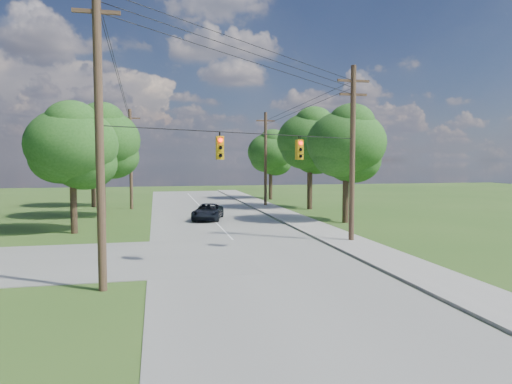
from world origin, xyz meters
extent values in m
plane|color=#2E521B|center=(0.00, 0.00, 0.00)|extent=(140.00, 140.00, 0.00)
cube|color=gray|center=(2.00, 5.00, 0.01)|extent=(10.00, 100.00, 0.03)
cube|color=#9D9993|center=(8.70, 5.00, 0.06)|extent=(2.60, 100.00, 0.12)
cylinder|color=brown|center=(-4.60, 0.40, 6.00)|extent=(0.32, 0.32, 12.00)
cube|color=brown|center=(-4.60, 0.40, 10.30)|extent=(1.70, 0.12, 0.14)
cylinder|color=brown|center=(8.90, 8.00, 5.25)|extent=(0.32, 0.32, 10.50)
cube|color=brown|center=(8.90, 8.00, 9.60)|extent=(2.00, 0.12, 0.14)
cube|color=brown|center=(8.90, 8.00, 8.80)|extent=(1.70, 0.12, 0.14)
cylinder|color=brown|center=(8.90, 30.00, 5.00)|extent=(0.32, 0.32, 10.00)
cube|color=brown|center=(8.90, 30.00, 9.10)|extent=(2.00, 0.12, 0.14)
cylinder|color=brown|center=(-5.00, 30.00, 5.00)|extent=(0.32, 0.32, 10.00)
cube|color=brown|center=(-5.00, 30.00, 9.10)|extent=(2.00, 0.12, 0.14)
cylinder|color=black|center=(2.15, 4.20, 10.35)|extent=(13.52, 7.63, 1.53)
cylinder|color=black|center=(2.15, 4.20, 9.95)|extent=(13.52, 7.63, 1.53)
cylinder|color=black|center=(2.15, 4.20, 9.55)|extent=(13.52, 7.63, 1.53)
cylinder|color=black|center=(8.90, 19.00, 9.35)|extent=(0.03, 22.00, 0.53)
cylinder|color=black|center=(-4.80, 15.20, 10.10)|extent=(0.43, 29.60, 2.03)
cylinder|color=black|center=(8.90, 19.00, 8.95)|extent=(0.03, 22.00, 0.53)
cylinder|color=black|center=(-4.80, 15.20, 9.70)|extent=(0.43, 29.60, 2.03)
cylinder|color=black|center=(2.15, 4.20, 6.20)|extent=(13.52, 7.63, 0.04)
cube|color=#DFA60D|center=(0.26, 3.02, 5.48)|extent=(0.32, 0.22, 1.05)
sphere|color=#FF0C05|center=(0.26, 2.88, 5.83)|extent=(0.17, 0.17, 0.17)
cube|color=#DFA60D|center=(0.26, 3.26, 5.48)|extent=(0.32, 0.22, 1.05)
sphere|color=#FF0C05|center=(0.26, 3.40, 5.83)|extent=(0.17, 0.17, 0.17)
cube|color=#DFA60D|center=(4.85, 5.60, 5.48)|extent=(0.32, 0.22, 1.05)
sphere|color=#FF0C05|center=(4.85, 5.46, 5.83)|extent=(0.17, 0.17, 0.17)
cube|color=#DFA60D|center=(4.85, 5.84, 5.48)|extent=(0.32, 0.22, 1.05)
sphere|color=#FF0C05|center=(4.85, 5.98, 5.83)|extent=(0.17, 0.17, 0.17)
cylinder|color=#452F22|center=(-8.00, 15.00, 1.57)|extent=(0.45, 0.45, 3.15)
ellipsoid|color=#1C4C16|center=(-8.00, 15.00, 5.94)|extent=(6.00, 6.00, 4.92)
cylinder|color=#452F22|center=(-7.00, 23.00, 1.75)|extent=(0.50, 0.50, 3.50)
ellipsoid|color=#1C4C16|center=(-7.00, 23.00, 6.60)|extent=(6.40, 6.40, 5.25)
cylinder|color=#452F22|center=(-9.00, 33.00, 1.66)|extent=(0.48, 0.47, 3.32)
ellipsoid|color=#1C4C16|center=(-9.00, 33.00, 6.27)|extent=(6.00, 6.00, 4.92)
cylinder|color=#452F22|center=(12.00, 16.00, 1.66)|extent=(0.48, 0.48, 3.32)
ellipsoid|color=#1C4C16|center=(12.00, 16.00, 6.27)|extent=(6.20, 6.20, 5.08)
cylinder|color=#452F22|center=(12.50, 26.00, 1.84)|extent=(0.52, 0.52, 3.67)
ellipsoid|color=#1C4C16|center=(12.50, 26.00, 6.93)|extent=(6.60, 6.60, 5.41)
cylinder|color=#452F22|center=(11.50, 38.00, 1.57)|extent=(0.45, 0.45, 3.15)
ellipsoid|color=#1C4C16|center=(11.50, 38.00, 5.94)|extent=(5.80, 5.80, 4.76)
imported|color=black|center=(1.57, 19.87, 0.69)|extent=(3.32, 5.12, 1.31)
camera|label=1|loc=(-2.59, -17.38, 4.92)|focal=32.00mm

